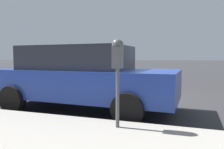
{
  "coord_description": "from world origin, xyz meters",
  "views": [
    {
      "loc": [
        -5.88,
        -1.67,
        1.29
      ],
      "look_at": [
        -1.98,
        -0.35,
        0.98
      ],
      "focal_mm": 35.0,
      "sensor_mm": 36.0,
      "label": 1
    }
  ],
  "objects": [
    {
      "name": "ground_plane",
      "position": [
        0.0,
        0.0,
        0.0
      ],
      "size": [
        220.0,
        220.0,
        0.0
      ],
      "primitive_type": "plane",
      "color": "#333335"
    },
    {
      "name": "car_blue",
      "position": [
        -0.95,
        0.78,
        0.83
      ],
      "size": [
        2.2,
        4.62,
        1.58
      ],
      "rotation": [
        0.0,
        0.0,
        3.1
      ],
      "color": "navy",
      "rests_on": "ground_plane"
    },
    {
      "name": "parking_meter",
      "position": [
        -2.56,
        -0.64,
        1.25
      ],
      "size": [
        0.21,
        0.19,
        1.43
      ],
      "color": "#4C5156",
      "rests_on": "sidewalk"
    }
  ]
}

